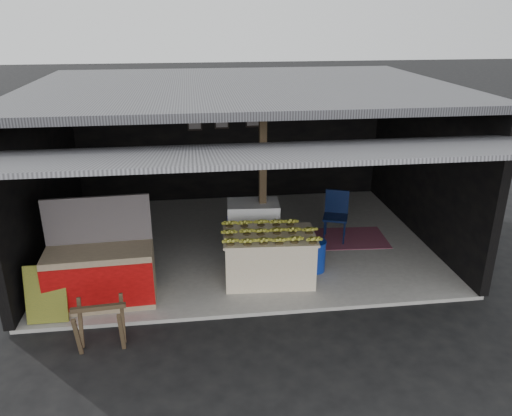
{
  "coord_description": "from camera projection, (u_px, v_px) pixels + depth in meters",
  "views": [
    {
      "loc": [
        -0.86,
        -6.17,
        4.16
      ],
      "look_at": [
        0.14,
        1.54,
        1.1
      ],
      "focal_mm": 35.0,
      "sensor_mm": 36.0,
      "label": 1
    }
  ],
  "objects": [
    {
      "name": "green_signboard",
      "position": [
        46.0,
        294.0,
        6.98
      ],
      "size": [
        0.56,
        0.23,
        0.83
      ],
      "primitive_type": "cube",
      "rotation": [
        -0.24,
        0.0,
        0.0
      ],
      "color": "black",
      "rests_on": "concrete_slab"
    },
    {
      "name": "banana_table",
      "position": [
        269.0,
        257.0,
        8.06
      ],
      "size": [
        1.52,
        1.0,
        0.81
      ],
      "rotation": [
        0.0,
        0.0,
        -0.06
      ],
      "color": "silver",
      "rests_on": "concrete_slab"
    },
    {
      "name": "shophouse",
      "position": [
        240.0,
        133.0,
        9.15
      ],
      "size": [
        7.4,
        7.29,
        3.02
      ],
      "color": "black",
      "rests_on": "ground"
    },
    {
      "name": "picture_frames",
      "position": [
        223.0,
        119.0,
        11.11
      ],
      "size": [
        1.62,
        0.04,
        0.46
      ],
      "color": "black",
      "rests_on": "shophouse"
    },
    {
      "name": "plastic_chair",
      "position": [
        336.0,
        211.0,
        9.52
      ],
      "size": [
        0.57,
        0.57,
        0.95
      ],
      "rotation": [
        0.0,
        0.0,
        -0.35
      ],
      "color": "black",
      "rests_on": "concrete_slab"
    },
    {
      "name": "neighbor_stall",
      "position": [
        101.0,
        274.0,
        7.4
      ],
      "size": [
        1.58,
        0.76,
        1.6
      ],
      "rotation": [
        0.0,
        0.0,
        0.04
      ],
      "color": "#998466",
      "rests_on": "concrete_slab"
    },
    {
      "name": "banana_pile",
      "position": [
        269.0,
        230.0,
        7.88
      ],
      "size": [
        1.4,
        0.9,
        0.16
      ],
      "primitive_type": null,
      "rotation": [
        0.0,
        0.0,
        -0.06
      ],
      "color": "gold",
      "rests_on": "banana_table"
    },
    {
      "name": "sawhorse",
      "position": [
        100.0,
        322.0,
        6.46
      ],
      "size": [
        0.69,
        0.62,
        0.66
      ],
      "rotation": [
        0.0,
        0.0,
        0.08
      ],
      "color": "#463623",
      "rests_on": "ground"
    },
    {
      "name": "magenta_rug",
      "position": [
        347.0,
        238.0,
        9.69
      ],
      "size": [
        1.56,
        1.1,
        0.01
      ],
      "primitive_type": "cube",
      "rotation": [
        0.0,
        0.0,
        -0.06
      ],
      "color": "maroon",
      "rests_on": "concrete_slab"
    },
    {
      "name": "white_crate",
      "position": [
        253.0,
        229.0,
        8.89
      ],
      "size": [
        0.94,
        0.67,
        1.0
      ],
      "rotation": [
        0.0,
        0.0,
        -0.07
      ],
      "color": "white",
      "rests_on": "concrete_slab"
    },
    {
      "name": "ground",
      "position": [
        260.0,
        316.0,
        7.32
      ],
      "size": [
        80.0,
        80.0,
        0.0
      ],
      "primitive_type": "plane",
      "color": "black",
      "rests_on": "ground"
    },
    {
      "name": "water_barrel",
      "position": [
        315.0,
        257.0,
        8.41
      ],
      "size": [
        0.35,
        0.35,
        0.51
      ],
      "primitive_type": "cylinder",
      "color": "#0D2A96",
      "rests_on": "concrete_slab"
    },
    {
      "name": "concrete_slab",
      "position": [
        243.0,
        242.0,
        9.61
      ],
      "size": [
        7.0,
        5.0,
        0.06
      ],
      "primitive_type": "cube",
      "color": "gray",
      "rests_on": "ground"
    }
  ]
}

